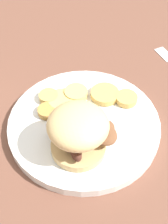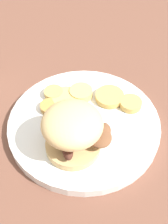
{
  "view_description": "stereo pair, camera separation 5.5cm",
  "coord_description": "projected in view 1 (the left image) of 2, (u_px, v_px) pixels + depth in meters",
  "views": [
    {
      "loc": [
        0.01,
        -0.36,
        0.46
      ],
      "look_at": [
        0.0,
        0.0,
        0.05
      ],
      "focal_mm": 50.0,
      "sensor_mm": 36.0,
      "label": 1
    },
    {
      "loc": [
        0.07,
        -0.36,
        0.46
      ],
      "look_at": [
        0.0,
        0.0,
        0.05
      ],
      "focal_mm": 50.0,
      "sensor_mm": 36.0,
      "label": 2
    }
  ],
  "objects": [
    {
      "name": "potato_round_5",
      "position": [
        127.0,
        98.0,
        0.6
      ],
      "size": [
        0.04,
        0.04,
        0.01
      ],
      "primitive_type": "cylinder",
      "color": "tan",
      "rests_on": "dinner_plate"
    },
    {
      "name": "dinner_plate",
      "position": [
        84.0,
        124.0,
        0.58
      ],
      "size": [
        0.28,
        0.28,
        0.02
      ],
      "color": "white",
      "rests_on": "ground_plane"
    },
    {
      "name": "ground_plane",
      "position": [
        84.0,
        128.0,
        0.59
      ],
      "size": [
        4.0,
        4.0,
        0.0
      ],
      "primitive_type": "plane",
      "color": "brown"
    },
    {
      "name": "potato_round_2",
      "position": [
        48.0,
        111.0,
        0.58
      ],
      "size": [
        0.04,
        0.04,
        0.01
      ],
      "primitive_type": "cylinder",
      "color": "#BC8942",
      "rests_on": "dinner_plate"
    },
    {
      "name": "sandwich",
      "position": [
        79.0,
        131.0,
        0.49
      ],
      "size": [
        0.13,
        0.1,
        0.09
      ],
      "color": "tan",
      "rests_on": "dinner_plate"
    },
    {
      "name": "potato_round_0",
      "position": [
        62.0,
        101.0,
        0.6
      ],
      "size": [
        0.06,
        0.06,
        0.01
      ],
      "primitive_type": "cylinder",
      "color": "#DBB766",
      "rests_on": "dinner_plate"
    },
    {
      "name": "potato_round_1",
      "position": [
        105.0,
        94.0,
        0.61
      ],
      "size": [
        0.06,
        0.06,
        0.01
      ],
      "primitive_type": "cylinder",
      "color": "tan",
      "rests_on": "dinner_plate"
    },
    {
      "name": "potato_round_3",
      "position": [
        48.0,
        97.0,
        0.6
      ],
      "size": [
        0.04,
        0.04,
        0.01
      ],
      "primitive_type": "cylinder",
      "color": "tan",
      "rests_on": "dinner_plate"
    },
    {
      "name": "potato_round_4",
      "position": [
        76.0,
        93.0,
        0.61
      ],
      "size": [
        0.05,
        0.05,
        0.01
      ],
      "primitive_type": "cylinder",
      "color": "#DBB766",
      "rests_on": "dinner_plate"
    }
  ]
}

